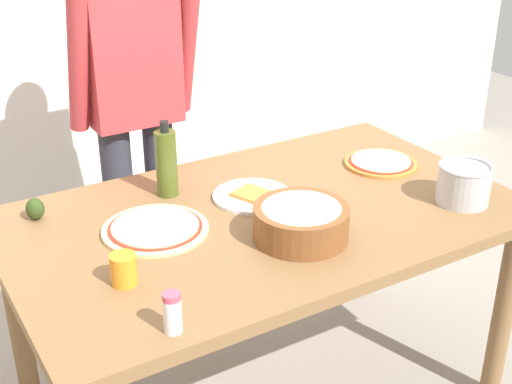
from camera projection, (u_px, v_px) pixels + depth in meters
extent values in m
cube|color=brown|center=(264.00, 218.00, 2.21)|extent=(1.60, 0.96, 0.04)
cylinder|color=brown|center=(503.00, 312.00, 2.40)|extent=(0.07, 0.07, 0.72)
cylinder|color=brown|center=(18.00, 322.00, 2.35)|extent=(0.07, 0.07, 0.72)
cylinder|color=brown|center=(357.00, 218.00, 3.02)|extent=(0.07, 0.07, 0.72)
cylinder|color=#2D2D38|center=(122.00, 224.00, 2.84)|extent=(0.12, 0.12, 0.85)
cylinder|color=#2D2D38|center=(163.00, 213.00, 2.92)|extent=(0.12, 0.12, 0.85)
cube|color=#B7383D|center=(129.00, 50.00, 2.58)|extent=(0.34, 0.20, 0.55)
cylinder|color=#B7383D|center=(78.00, 61.00, 2.44)|extent=(0.07, 0.21, 0.55)
cylinder|color=#B7383D|center=(187.00, 46.00, 2.63)|extent=(0.07, 0.21, 0.55)
cylinder|color=beige|center=(155.00, 230.00, 2.09)|extent=(0.32, 0.32, 0.01)
cylinder|color=#B22D1E|center=(155.00, 227.00, 2.08)|extent=(0.28, 0.28, 0.00)
cylinder|color=beige|center=(155.00, 226.00, 2.08)|extent=(0.26, 0.26, 0.00)
cylinder|color=#C67A33|center=(381.00, 163.00, 2.53)|extent=(0.26, 0.26, 0.01)
cylinder|color=#B22D1E|center=(381.00, 161.00, 2.53)|extent=(0.23, 0.23, 0.00)
cylinder|color=beige|center=(381.00, 160.00, 2.53)|extent=(0.21, 0.21, 0.00)
cylinder|color=white|center=(252.00, 196.00, 2.29)|extent=(0.26, 0.26, 0.01)
cube|color=#CC8438|center=(255.00, 195.00, 2.27)|extent=(0.14, 0.17, 0.01)
cylinder|color=brown|center=(301.00, 223.00, 2.03)|extent=(0.28, 0.28, 0.10)
ellipsoid|color=beige|center=(301.00, 210.00, 2.02)|extent=(0.25, 0.25, 0.05)
cylinder|color=#47561E|center=(166.00, 164.00, 2.27)|extent=(0.07, 0.07, 0.22)
cylinder|color=black|center=(164.00, 127.00, 2.22)|extent=(0.03, 0.03, 0.04)
cylinder|color=#B7B7BC|center=(464.00, 185.00, 2.24)|extent=(0.17, 0.17, 0.12)
torus|color=#A5A5AD|center=(466.00, 166.00, 2.22)|extent=(0.17, 0.17, 0.01)
cylinder|color=orange|center=(124.00, 269.00, 1.82)|extent=(0.07, 0.07, 0.08)
cylinder|color=white|center=(173.00, 315.00, 1.63)|extent=(0.04, 0.04, 0.09)
cylinder|color=#D84C66|center=(171.00, 296.00, 1.61)|extent=(0.04, 0.04, 0.02)
ellipsoid|color=#2D4219|center=(35.00, 209.00, 2.15)|extent=(0.06, 0.06, 0.07)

